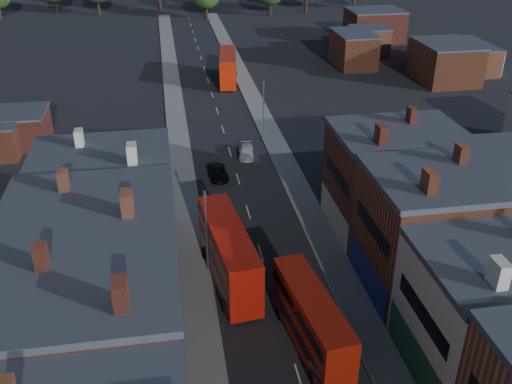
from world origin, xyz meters
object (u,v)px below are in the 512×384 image
object	(u,v)px
bus_0	(228,253)
bus_1	(312,320)
car_3	(246,152)
bus_2	(228,67)
car_2	(218,173)

from	to	relation	value
bus_0	bus_1	size ratio (longest dim) A/B	1.14
bus_0	bus_1	bearing A→B (deg)	-67.91
bus_0	car_3	size ratio (longest dim) A/B	2.80
bus_2	car_3	xyz separation A→B (m)	(-1.56, -31.98, -2.19)
bus_2	bus_1	bearing A→B (deg)	-84.59
bus_1	bus_2	bearing A→B (deg)	80.82
bus_0	car_3	world-z (taller)	bus_0
bus_0	car_3	xyz separation A→B (m)	(5.44, 25.91, -2.24)
bus_1	car_2	bearing A→B (deg)	89.96
bus_1	car_3	bearing A→B (deg)	81.88
bus_1	bus_2	size ratio (longest dim) A/B	0.89
car_2	car_3	distance (m)	6.99
bus_2	car_3	size ratio (longest dim) A/B	2.76
bus_0	bus_1	distance (m)	10.52
car_2	car_3	world-z (taller)	car_3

